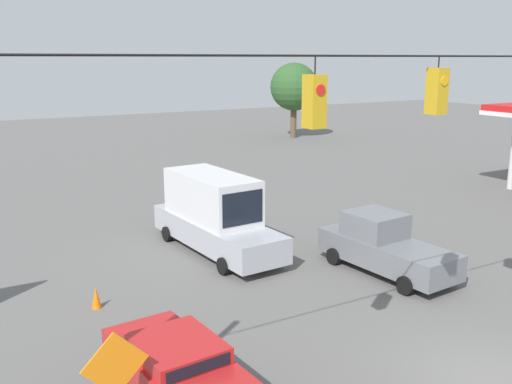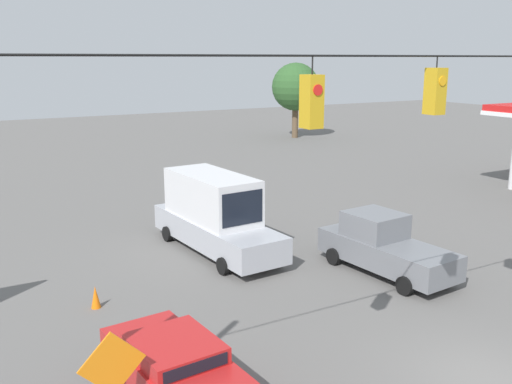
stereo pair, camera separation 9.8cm
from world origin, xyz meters
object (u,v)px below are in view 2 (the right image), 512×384
object	(u,v)px
sedan_red_parked_shoulder	(176,380)
traffic_cone_second	(116,337)
box_truck_silver_withflow_mid	(214,214)
tree_horizon_right	(296,87)
overhead_signal_span	(478,156)
pickup_truck_grey_crossing_near	(384,246)
traffic_cone_third	(96,297)
work_zone_sign	(113,375)

from	to	relation	value
sedan_red_parked_shoulder	traffic_cone_second	size ratio (longest dim) A/B	6.02
box_truck_silver_withflow_mid	tree_horizon_right	world-z (taller)	tree_horizon_right
overhead_signal_span	sedan_red_parked_shoulder	world-z (taller)	overhead_signal_span
pickup_truck_grey_crossing_near	tree_horizon_right	size ratio (longest dim) A/B	0.76
traffic_cone_third	traffic_cone_second	bearing A→B (deg)	85.86
sedan_red_parked_shoulder	traffic_cone_third	bearing A→B (deg)	-89.82
box_truck_silver_withflow_mid	traffic_cone_third	world-z (taller)	box_truck_silver_withflow_mid
traffic_cone_second	sedan_red_parked_shoulder	bearing A→B (deg)	93.57
overhead_signal_span	sedan_red_parked_shoulder	xyz separation A→B (m)	(7.04, -1.48, -4.41)
overhead_signal_span	sedan_red_parked_shoulder	size ratio (longest dim) A/B	5.14
traffic_cone_second	work_zone_sign	bearing A→B (deg)	74.00
pickup_truck_grey_crossing_near	sedan_red_parked_shoulder	xyz separation A→B (m)	(9.88, 4.50, 0.01)
overhead_signal_span	traffic_cone_third	size ratio (longest dim) A/B	30.96
overhead_signal_span	pickup_truck_grey_crossing_near	bearing A→B (deg)	-115.40
overhead_signal_span	sedan_red_parked_shoulder	distance (m)	8.44
traffic_cone_third	work_zone_sign	xyz separation A→B (m)	(1.50, 7.42, 1.63)
tree_horizon_right	work_zone_sign	bearing A→B (deg)	52.21
pickup_truck_grey_crossing_near	overhead_signal_span	bearing A→B (deg)	64.60
work_zone_sign	pickup_truck_grey_crossing_near	bearing A→B (deg)	-155.06
overhead_signal_span	pickup_truck_grey_crossing_near	size ratio (longest dim) A/B	4.08
traffic_cone_second	tree_horizon_right	distance (m)	42.85
tree_horizon_right	traffic_cone_third	bearing A→B (deg)	47.43
pickup_truck_grey_crossing_near	traffic_cone_third	size ratio (longest dim) A/B	7.59
overhead_signal_span	box_truck_silver_withflow_mid	size ratio (longest dim) A/B	3.05
sedan_red_parked_shoulder	tree_horizon_right	size ratio (longest dim) A/B	0.60
work_zone_sign	traffic_cone_second	bearing A→B (deg)	-106.00
overhead_signal_span	traffic_cone_second	world-z (taller)	overhead_signal_span
box_truck_silver_withflow_mid	tree_horizon_right	xyz separation A→B (m)	(-21.61, -26.54, 3.36)
overhead_signal_span	box_truck_silver_withflow_mid	world-z (taller)	overhead_signal_span
work_zone_sign	overhead_signal_span	bearing A→B (deg)	175.48
pickup_truck_grey_crossing_near	sedan_red_parked_shoulder	distance (m)	10.86
pickup_truck_grey_crossing_near	box_truck_silver_withflow_mid	bearing A→B (deg)	-50.86
pickup_truck_grey_crossing_near	work_zone_sign	world-z (taller)	work_zone_sign
box_truck_silver_withflow_mid	work_zone_sign	bearing A→B (deg)	55.88
box_truck_silver_withflow_mid	traffic_cone_second	xyz separation A→B (m)	(5.85, 6.03, -1.17)
tree_horizon_right	box_truck_silver_withflow_mid	bearing A→B (deg)	50.85
traffic_cone_third	work_zone_sign	bearing A→B (deg)	78.54
box_truck_silver_withflow_mid	sedan_red_parked_shoulder	world-z (taller)	box_truck_silver_withflow_mid
box_truck_silver_withflow_mid	traffic_cone_second	world-z (taller)	box_truck_silver_withflow_mid
overhead_signal_span	tree_horizon_right	distance (m)	42.82
box_truck_silver_withflow_mid	work_zone_sign	world-z (taller)	box_truck_silver_withflow_mid
sedan_red_parked_shoulder	box_truck_silver_withflow_mid	bearing A→B (deg)	-119.98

